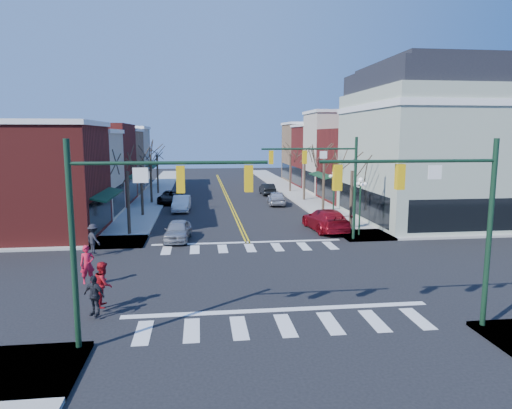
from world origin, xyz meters
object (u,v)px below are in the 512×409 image
object	(u,v)px
victorian_corner	(431,143)
car_left_mid	(182,204)
car_left_far	(170,197)
pedestrian_dark_a	(94,295)
car_right_far	(267,189)
lamppost_corner	(360,196)
car_right_near	(326,220)
car_right_mid	(276,198)
pedestrian_dark_b	(93,239)
pedestrian_red_a	(87,264)
pedestrian_red_b	(103,284)
car_left_near	(178,230)
lamppost_midblock	(334,187)

from	to	relation	value
victorian_corner	car_left_mid	bearing A→B (deg)	161.65
car_left_far	pedestrian_dark_a	xyz separation A→B (m)	(-1.07, -31.55, 0.28)
car_right_far	pedestrian_dark_a	bearing A→B (deg)	69.63
lamppost_corner	car_left_mid	size ratio (longest dim) A/B	0.96
pedestrian_dark_a	car_right_near	bearing A→B (deg)	76.05
car_right_mid	pedestrian_dark_b	distance (m)	23.89
pedestrian_red_a	pedestrian_dark_a	size ratio (longest dim) A/B	1.14
pedestrian_red_b	car_left_mid	bearing A→B (deg)	-8.47
car_left_far	pedestrian_red_a	xyz separation A→B (m)	(-2.30, -27.36, 0.40)
car_left_near	car_left_far	distance (m)	18.03
car_left_near	pedestrian_red_b	xyz separation A→B (m)	(-2.50, -12.61, 0.40)
car_right_mid	lamppost_midblock	bearing A→B (deg)	113.93
lamppost_corner	car_left_near	size ratio (longest dim) A/B	1.04
lamppost_midblock	car_right_far	bearing A→B (deg)	99.93
car_right_mid	car_right_far	world-z (taller)	car_right_mid
car_left_near	car_right_mid	world-z (taller)	car_right_mid
car_left_far	car_right_mid	world-z (taller)	car_right_mid
car_right_far	pedestrian_dark_b	distance (m)	31.10
pedestrian_red_b	car_left_near	bearing A→B (deg)	-14.48
car_left_near	pedestrian_dark_b	size ratio (longest dim) A/B	2.27
pedestrian_red_a	car_left_mid	bearing A→B (deg)	56.47
car_left_near	car_right_far	world-z (taller)	car_left_near
car_right_near	pedestrian_dark_b	world-z (taller)	pedestrian_dark_b
lamppost_corner	lamppost_midblock	world-z (taller)	same
car_left_far	car_right_near	distance (m)	20.48
car_right_near	pedestrian_dark_a	bearing A→B (deg)	43.78
car_left_far	pedestrian_red_b	distance (m)	30.59
car_right_far	pedestrian_red_a	size ratio (longest dim) A/B	2.26
pedestrian_dark_b	car_right_mid	bearing A→B (deg)	-80.49
lamppost_midblock	pedestrian_dark_b	size ratio (longest dim) A/B	2.37
car_right_near	pedestrian_red_b	world-z (taller)	pedestrian_red_b
car_right_near	pedestrian_red_b	size ratio (longest dim) A/B	3.04
victorian_corner	lamppost_midblock	size ratio (longest dim) A/B	3.29
victorian_corner	car_left_mid	distance (m)	23.41
car_right_near	car_right_far	world-z (taller)	car_right_near
car_right_near	pedestrian_dark_b	bearing A→B (deg)	14.53
pedestrian_red_b	victorian_corner	bearing A→B (deg)	-56.01
car_left_near	car_right_mid	size ratio (longest dim) A/B	0.97
car_left_far	car_left_near	bearing A→B (deg)	-79.66
lamppost_corner	pedestrian_red_b	xyz separation A→B (m)	(-15.50, -12.10, -1.85)
victorian_corner	pedestrian_red_a	size ratio (longest dim) A/B	7.59
pedestrian_dark_b	pedestrian_red_a	bearing A→B (deg)	146.51
victorian_corner	car_right_mid	xyz separation A→B (m)	(-11.70, 9.92, -5.93)
pedestrian_red_a	car_right_near	bearing A→B (deg)	12.99
car_left_mid	car_right_far	distance (m)	15.04
lamppost_corner	pedestrian_dark_a	bearing A→B (deg)	-140.15
victorian_corner	car_right_near	size ratio (longest dim) A/B	2.44
car_left_near	pedestrian_dark_b	xyz separation A→B (m)	(-4.89, -3.58, 0.36)
lamppost_corner	pedestrian_dark_a	xyz separation A→B (m)	(-15.67, -13.08, -1.99)
car_left_near	pedestrian_dark_a	size ratio (longest dim) A/B	2.52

